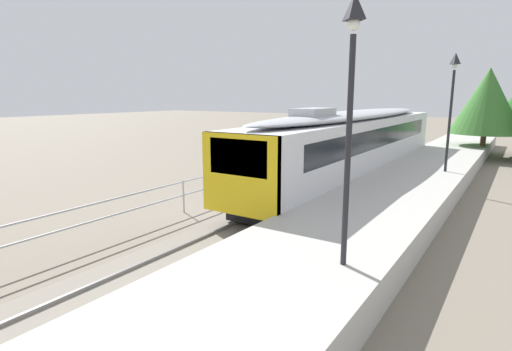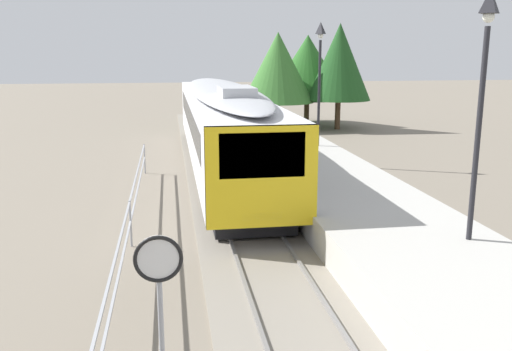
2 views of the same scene
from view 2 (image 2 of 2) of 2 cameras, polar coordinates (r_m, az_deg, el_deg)
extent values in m
plane|color=slate|center=(15.74, -11.50, -5.97)|extent=(160.00, 160.00, 0.00)
cube|color=gray|center=(15.86, -0.58, -5.45)|extent=(3.20, 60.00, 0.06)
cube|color=slate|center=(15.76, -3.18, -5.32)|extent=(0.08, 60.00, 0.08)
cube|color=slate|center=(15.96, 1.99, -5.08)|extent=(0.08, 60.00, 0.08)
cube|color=silver|center=(23.55, -3.57, 5.34)|extent=(2.80, 20.71, 2.55)
cube|color=yellow|center=(13.52, 0.60, -0.15)|extent=(2.80, 0.24, 2.55)
cube|color=black|center=(13.33, 0.66, 2.13)|extent=(2.13, 0.08, 1.12)
cube|color=black|center=(23.50, -3.58, 6.33)|extent=(2.82, 17.40, 0.92)
ellipsoid|color=#B2B5BA|center=(23.41, -3.62, 8.87)|extent=(2.69, 19.88, 0.44)
cube|color=#B2B5BA|center=(18.25, -2.07, 8.70)|extent=(1.10, 2.20, 0.36)
cube|color=#EAE5C6|center=(13.71, 0.63, -4.27)|extent=(1.00, 0.10, 0.20)
cube|color=black|center=(16.11, -0.78, -3.73)|extent=(2.24, 3.20, 0.55)
cube|color=black|center=(31.61, -4.92, 4.36)|extent=(2.24, 3.20, 0.55)
cube|color=#B7B5AD|center=(16.51, 10.67, -3.42)|extent=(3.90, 60.00, 0.90)
cylinder|color=#232328|center=(12.65, 22.12, 3.72)|extent=(0.12, 0.12, 4.60)
pyramid|color=#232328|center=(12.57, 23.22, 16.42)|extent=(0.34, 0.34, 0.50)
sphere|color=silver|center=(12.54, 23.09, 14.97)|extent=(0.24, 0.24, 0.24)
cylinder|color=#232328|center=(24.37, 6.59, 8.45)|extent=(0.12, 0.12, 4.60)
pyramid|color=#232328|center=(24.33, 6.76, 15.04)|extent=(0.34, 0.34, 0.50)
sphere|color=silver|center=(24.32, 6.74, 14.28)|extent=(0.24, 0.24, 0.24)
cylinder|color=white|center=(6.88, -10.16, -8.54)|extent=(0.60, 0.03, 0.60)
torus|color=black|center=(6.87, -10.16, -8.59)|extent=(0.61, 0.05, 0.61)
cylinder|color=#9EA0A5|center=(14.62, -12.94, -4.93)|extent=(0.06, 0.06, 1.25)
cylinder|color=#9EA0A5|center=(23.35, -11.54, 1.71)|extent=(0.06, 0.06, 1.25)
cylinder|color=brown|center=(36.47, 2.25, 6.25)|extent=(0.36, 0.36, 1.77)
cone|color=#38702D|center=(36.26, 2.30, 11.19)|extent=(4.73, 4.73, 4.52)
cylinder|color=brown|center=(36.77, 8.50, 6.30)|extent=(0.36, 0.36, 1.93)
cone|color=#1E4C1E|center=(36.56, 8.68, 11.64)|extent=(4.17, 4.17, 4.91)
cylinder|color=brown|center=(39.15, 5.29, 6.65)|extent=(0.36, 0.36, 1.77)
cone|color=#286023|center=(38.95, 5.39, 11.17)|extent=(5.58, 5.58, 4.41)
camera|label=1|loc=(9.87, 62.74, 2.31)|focal=28.33mm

